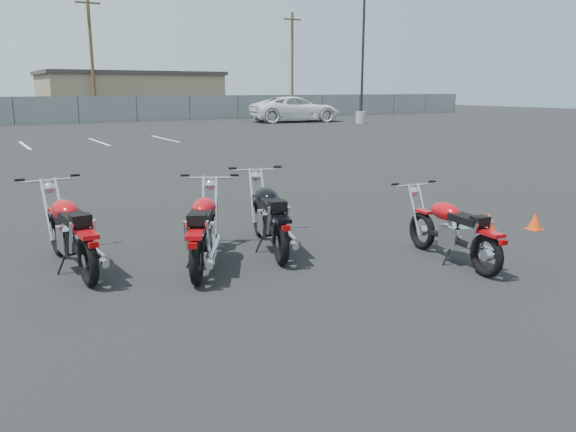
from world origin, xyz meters
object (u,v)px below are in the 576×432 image
motorcycle_second_black (270,217)px  motorcycle_third_red (204,230)px  motorcycle_front_red (71,233)px  motorcycle_rear_red (453,231)px  white_van (295,102)px

motorcycle_second_black → motorcycle_third_red: bearing=-168.3°
motorcycle_front_red → motorcycle_third_red: (1.52, -0.71, -0.01)m
motorcycle_third_red → motorcycle_rear_red: size_ratio=1.07×
motorcycle_third_red → white_van: white_van is taller
motorcycle_front_red → motorcycle_rear_red: size_ratio=1.14×
motorcycle_front_red → motorcycle_second_black: size_ratio=1.02×
motorcycle_rear_red → white_van: bearing=62.3°
motorcycle_second_black → motorcycle_rear_red: motorcycle_second_black is taller
white_van → motorcycle_front_red: bearing=153.3°
motorcycle_rear_red → white_van: white_van is taller
motorcycle_rear_red → white_van: 32.96m
white_van → motorcycle_second_black: bearing=157.6°
motorcycle_third_red → motorcycle_second_black: bearing=11.7°
motorcycle_rear_red → white_van: size_ratio=0.27×
motorcycle_front_red → motorcycle_rear_red: motorcycle_front_red is taller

